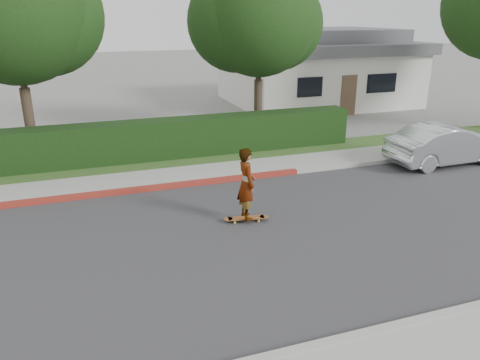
# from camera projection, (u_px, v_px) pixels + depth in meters

# --- Properties ---
(ground) EXTENTS (120.00, 120.00, 0.00)m
(ground) POSITION_uv_depth(u_px,v_px,m) (330.00, 227.00, 12.04)
(ground) COLOR slate
(ground) RESTS_ON ground
(road) EXTENTS (60.00, 8.00, 0.01)m
(road) POSITION_uv_depth(u_px,v_px,m) (330.00, 226.00, 12.04)
(road) COLOR #2D2D30
(road) RESTS_ON ground
(curb_near) EXTENTS (60.00, 0.20, 0.15)m
(curb_near) POSITION_uv_depth(u_px,v_px,m) (444.00, 316.00, 8.37)
(curb_near) COLOR #9E9E99
(curb_near) RESTS_ON ground
(curb_far) EXTENTS (60.00, 0.20, 0.15)m
(curb_far) POSITION_uv_depth(u_px,v_px,m) (269.00, 175.00, 15.66)
(curb_far) COLOR #9E9E99
(curb_far) RESTS_ON ground
(curb_red_section) EXTENTS (12.00, 0.21, 0.15)m
(curb_red_section) POSITION_uv_depth(u_px,v_px,m) (116.00, 192.00, 14.11)
(curb_red_section) COLOR maroon
(curb_red_section) RESTS_ON ground
(sidewalk_far) EXTENTS (60.00, 1.60, 0.12)m
(sidewalk_far) POSITION_uv_depth(u_px,v_px,m) (259.00, 167.00, 16.46)
(sidewalk_far) COLOR gray
(sidewalk_far) RESTS_ON ground
(planting_strip) EXTENTS (60.00, 1.60, 0.10)m
(planting_strip) POSITION_uv_depth(u_px,v_px,m) (244.00, 155.00, 17.89)
(planting_strip) COLOR #2D4C1E
(planting_strip) RESTS_ON ground
(hedge) EXTENTS (15.00, 1.00, 1.50)m
(hedge) POSITION_uv_depth(u_px,v_px,m) (162.00, 140.00, 17.26)
(hedge) COLOR black
(hedge) RESTS_ON ground
(tree_left) EXTENTS (5.99, 5.21, 8.00)m
(tree_left) POSITION_uv_depth(u_px,v_px,m) (12.00, 10.00, 15.66)
(tree_left) COLOR #33261C
(tree_left) RESTS_ON ground
(tree_center) EXTENTS (5.66, 4.84, 7.44)m
(tree_center) POSITION_uv_depth(u_px,v_px,m) (257.00, 20.00, 19.00)
(tree_center) COLOR #33261C
(tree_center) RESTS_ON ground
(house) EXTENTS (10.60, 8.60, 4.30)m
(house) POSITION_uv_depth(u_px,v_px,m) (317.00, 67.00, 28.02)
(house) COLOR beige
(house) RESTS_ON ground
(skateboard) EXTENTS (1.21, 0.44, 0.11)m
(skateboard) POSITION_uv_depth(u_px,v_px,m) (246.00, 218.00, 12.28)
(skateboard) COLOR gold
(skateboard) RESTS_ON ground
(skateboarder) EXTENTS (0.46, 0.70, 1.90)m
(skateboarder) POSITION_uv_depth(u_px,v_px,m) (246.00, 184.00, 11.95)
(skateboarder) COLOR white
(skateboarder) RESTS_ON skateboard
(car_silver) EXTENTS (4.41, 1.63, 1.44)m
(car_silver) POSITION_uv_depth(u_px,v_px,m) (446.00, 144.00, 16.80)
(car_silver) COLOR silver
(car_silver) RESTS_ON ground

